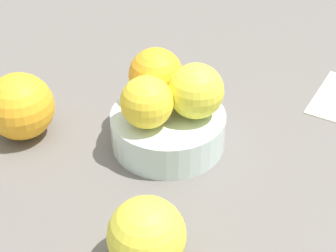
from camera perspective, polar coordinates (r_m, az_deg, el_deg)
name	(u,v)px	position (r cm, az deg, el deg)	size (l,w,h in cm)	color
ground_plane	(168,149)	(65.33, 0.00, -2.60)	(110.00, 110.00, 2.00)	#66605B
fruit_bowl	(168,130)	(63.39, 0.00, -0.41)	(14.12, 14.12, 4.50)	silver
orange_in_bowl_0	(156,75)	(63.09, -1.35, 5.71)	(6.78, 6.78, 6.78)	#F9A823
orange_in_bowl_1	(147,102)	(58.61, -2.37, 2.67)	(6.23, 6.23, 6.23)	yellow
orange_in_bowl_2	(196,91)	(60.17, 3.13, 3.90)	(6.67, 6.67, 6.67)	yellow
orange_loose_0	(20,106)	(66.38, -16.14, 2.11)	(8.52, 8.52, 8.52)	#F9A823
orange_loose_1	(147,235)	(48.78, -2.40, -12.09)	(7.52, 7.52, 7.52)	yellow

